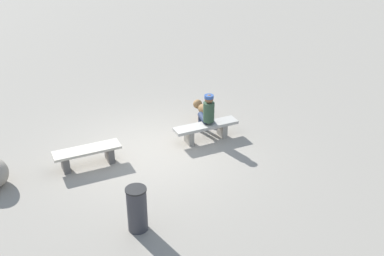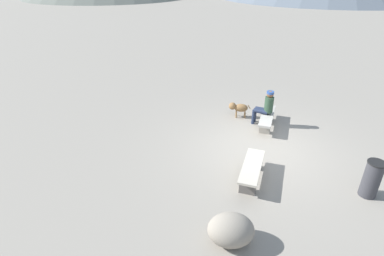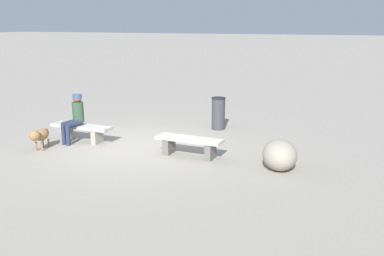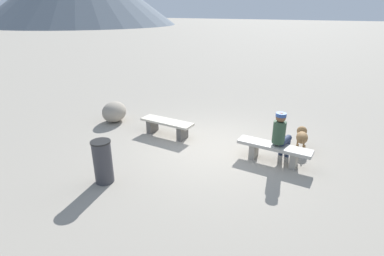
{
  "view_description": "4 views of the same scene",
  "coord_description": "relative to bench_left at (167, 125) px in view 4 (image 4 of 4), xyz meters",
  "views": [
    {
      "loc": [
        -3.51,
        -9.52,
        5.9
      ],
      "look_at": [
        0.72,
        -0.84,
        0.9
      ],
      "focal_mm": 44.05,
      "sensor_mm": 36.0,
      "label": 1
    },
    {
      "loc": [
        -7.91,
        -0.39,
        4.8
      ],
      "look_at": [
        -0.67,
        1.92,
        0.74
      ],
      "focal_mm": 28.45,
      "sensor_mm": 36.0,
      "label": 2
    },
    {
      "loc": [
        -5.29,
        8.7,
        3.01
      ],
      "look_at": [
        -1.43,
        -0.39,
        0.55
      ],
      "focal_mm": 39.81,
      "sensor_mm": 36.0,
      "label": 3
    },
    {
      "loc": [
        2.96,
        -6.39,
        3.37
      ],
      "look_at": [
        -0.45,
        -0.42,
        0.61
      ],
      "focal_mm": 27.72,
      "sensor_mm": 36.0,
      "label": 4
    }
  ],
  "objects": [
    {
      "name": "ground",
      "position": [
        1.55,
        -0.08,
        -0.33
      ],
      "size": [
        210.0,
        210.0,
        0.06
      ],
      "primitive_type": "cube",
      "color": "gray"
    },
    {
      "name": "bench_left",
      "position": [
        0.0,
        0.0,
        0.0
      ],
      "size": [
        1.57,
        0.48,
        0.44
      ],
      "rotation": [
        0.0,
        0.0,
        -0.02
      ],
      "color": "#605B56",
      "rests_on": "ground"
    },
    {
      "name": "bench_right",
      "position": [
        3.08,
        -0.08,
        0.01
      ],
      "size": [
        1.72,
        0.42,
        0.44
      ],
      "rotation": [
        0.0,
        0.0,
        -0.02
      ],
      "color": "gray",
      "rests_on": "ground"
    },
    {
      "name": "seated_person",
      "position": [
        3.18,
        0.02,
        0.41
      ],
      "size": [
        0.38,
        0.66,
        1.24
      ],
      "rotation": [
        0.0,
        0.0,
        -0.17
      ],
      "color": "#2D4733",
      "rests_on": "ground"
    },
    {
      "name": "dog",
      "position": [
        3.52,
        0.96,
        0.07
      ],
      "size": [
        0.38,
        0.76,
        0.55
      ],
      "rotation": [
        0.0,
        0.0,
        1.79
      ],
      "color": "olive",
      "rests_on": "ground"
    },
    {
      "name": "trash_bin",
      "position": [
        0.26,
        -2.7,
        0.17
      ],
      "size": [
        0.41,
        0.41,
        0.93
      ],
      "color": "#38383D",
      "rests_on": "ground"
    },
    {
      "name": "boulder",
      "position": [
        -2.1,
        0.11,
        0.02
      ],
      "size": [
        0.95,
        1.08,
        0.65
      ],
      "primitive_type": "ellipsoid",
      "rotation": [
        0.0,
        0.0,
        0.29
      ],
      "color": "gray",
      "rests_on": "ground"
    }
  ]
}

